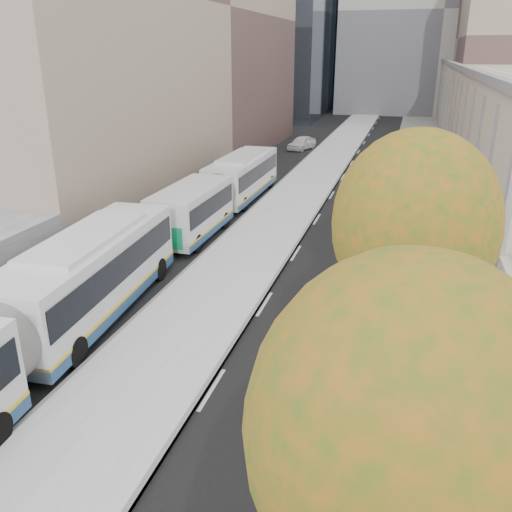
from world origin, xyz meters
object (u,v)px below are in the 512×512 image
(bus_near, at_px, (25,325))
(distant_car, at_px, (302,143))
(bus_shelter, at_px, (494,385))
(bus_far, at_px, (224,189))

(bus_near, xyz_separation_m, distant_car, (-0.00, 42.38, -0.97))
(bus_near, bearing_deg, bus_shelter, -5.65)
(bus_shelter, xyz_separation_m, distant_car, (-13.04, 42.79, -1.51))
(bus_shelter, height_order, bus_far, bus_far)
(bus_shelter, distance_m, distant_car, 44.76)
(bus_shelter, height_order, bus_near, bus_near)
(bus_near, distance_m, bus_far, 18.52)
(distant_car, bearing_deg, bus_far, -73.91)
(bus_shelter, relative_size, bus_near, 0.24)
(bus_shelter, xyz_separation_m, bus_far, (-13.12, 18.93, -0.68))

